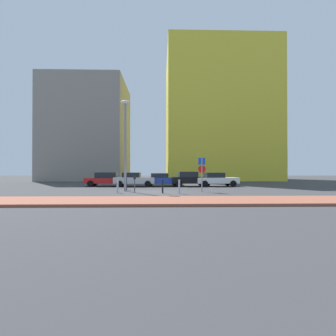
% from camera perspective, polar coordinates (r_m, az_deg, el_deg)
% --- Properties ---
extents(ground_plane, '(120.00, 120.00, 0.00)m').
position_cam_1_polar(ground_plane, '(19.61, -3.56, -5.46)').
color(ground_plane, '#38383A').
extents(sidewalk_brick, '(40.00, 3.53, 0.14)m').
position_cam_1_polar(sidewalk_brick, '(13.40, -4.53, -7.46)').
color(sidewalk_brick, '#93513D').
rests_on(sidewalk_brick, ground).
extents(parked_car_red, '(4.43, 2.05, 1.46)m').
position_cam_1_polar(parked_car_red, '(27.31, -13.75, -2.46)').
color(parked_car_red, red).
rests_on(parked_car_red, ground).
extents(parked_car_silver, '(4.21, 2.11, 1.45)m').
position_cam_1_polar(parked_car_silver, '(26.43, -7.72, -2.56)').
color(parked_car_silver, '#B7BABF').
rests_on(parked_car_silver, ground).
extents(parked_car_blue, '(4.19, 2.26, 1.37)m').
position_cam_1_polar(parked_car_blue, '(26.53, -1.40, -2.62)').
color(parked_car_blue, '#1E389E').
rests_on(parked_car_blue, ground).
extents(parked_car_black, '(4.29, 2.16, 1.54)m').
position_cam_1_polar(parked_car_black, '(26.59, 5.16, -2.47)').
color(parked_car_black, black).
rests_on(parked_car_black, ground).
extents(parked_car_white, '(4.51, 2.25, 1.44)m').
position_cam_1_polar(parked_car_white, '(26.95, 10.84, -2.53)').
color(parked_car_white, white).
rests_on(parked_car_white, ground).
extents(parking_sign_post, '(0.60, 0.10, 2.71)m').
position_cam_1_polar(parking_sign_post, '(19.97, 7.70, -0.48)').
color(parking_sign_post, gray).
rests_on(parking_sign_post, ground).
extents(parking_meter, '(0.18, 0.14, 1.30)m').
position_cam_1_polar(parking_meter, '(19.08, -7.59, -3.05)').
color(parking_meter, '#4C4C51').
rests_on(parking_meter, ground).
extents(street_lamp, '(0.70, 0.36, 7.37)m').
position_cam_1_polar(street_lamp, '(20.70, -9.70, 6.76)').
color(street_lamp, gray).
rests_on(street_lamp, ground).
extents(traffic_bollard_near, '(0.13, 0.13, 1.01)m').
position_cam_1_polar(traffic_bollard_near, '(18.11, 2.57, -4.28)').
color(traffic_bollard_near, '#B7B7BC').
rests_on(traffic_bollard_near, ground).
extents(traffic_bollard_mid, '(0.15, 0.15, 0.99)m').
position_cam_1_polar(traffic_bollard_mid, '(19.06, -11.40, -4.11)').
color(traffic_bollard_mid, '#B7B7BC').
rests_on(traffic_bollard_mid, ground).
extents(traffic_bollard_far, '(0.15, 0.15, 1.09)m').
position_cam_1_polar(traffic_bollard_far, '(21.77, -9.50, -3.53)').
color(traffic_bollard_far, black).
rests_on(traffic_bollard_far, ground).
extents(traffic_bollard_edge, '(0.12, 0.12, 0.98)m').
position_cam_1_polar(traffic_bollard_edge, '(18.48, -1.22, -4.24)').
color(traffic_bollard_edge, black).
rests_on(traffic_bollard_edge, ground).
extents(building_colorful_midrise, '(18.08, 17.96, 22.89)m').
position_cam_1_polar(building_colorful_midrise, '(48.49, 10.72, 11.10)').
color(building_colorful_midrise, gold).
rests_on(building_colorful_midrise, ground).
extents(building_under_construction, '(12.98, 12.55, 16.84)m').
position_cam_1_polar(building_under_construction, '(46.38, -17.64, 7.85)').
color(building_under_construction, gray).
rests_on(building_under_construction, ground).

